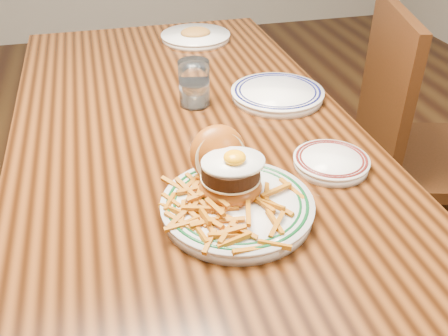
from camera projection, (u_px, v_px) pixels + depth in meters
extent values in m
plane|color=black|center=(193.00, 316.00, 1.69)|extent=(6.00, 6.00, 0.00)
cube|color=black|center=(184.00, 129.00, 1.29)|extent=(0.85, 1.60, 0.05)
cylinder|color=black|center=(65.00, 135.00, 2.02)|extent=(0.07, 0.07, 0.70)
cylinder|color=black|center=(238.00, 115.00, 2.17)|extent=(0.07, 0.07, 0.70)
cube|color=#401C0D|center=(433.00, 160.00, 1.67)|extent=(0.55, 0.55, 0.04)
cube|color=#401C0D|center=(386.00, 87.00, 1.53)|extent=(0.15, 0.44, 0.48)
cylinder|color=#401C0D|center=(354.00, 184.00, 1.96)|extent=(0.04, 0.04, 0.43)
cylinder|color=#401C0D|center=(377.00, 251.00, 1.64)|extent=(0.04, 0.04, 0.43)
cylinder|color=white|center=(237.00, 209.00, 0.95)|extent=(0.29, 0.29, 0.02)
cylinder|color=white|center=(237.00, 203.00, 0.94)|extent=(0.29, 0.29, 0.01)
torus|color=#0B401A|center=(237.00, 202.00, 0.94)|extent=(0.27, 0.27, 0.01)
torus|color=#0B401A|center=(237.00, 202.00, 0.94)|extent=(0.24, 0.24, 0.01)
ellipsoid|color=#9F4E14|center=(231.00, 186.00, 0.96)|extent=(0.12, 0.12, 0.06)
cylinder|color=beige|center=(231.00, 177.00, 0.95)|extent=(0.12, 0.12, 0.00)
cylinder|color=black|center=(231.00, 170.00, 0.94)|extent=(0.11, 0.11, 0.03)
ellipsoid|color=white|center=(233.00, 162.00, 0.93)|extent=(0.12, 0.10, 0.01)
ellipsoid|color=#FF9D05|center=(235.00, 157.00, 0.92)|extent=(0.04, 0.04, 0.02)
ellipsoid|color=#9F4E14|center=(218.00, 153.00, 1.00)|extent=(0.13, 0.11, 0.13)
cylinder|color=beige|center=(221.00, 159.00, 0.99)|extent=(0.11, 0.05, 0.10)
cylinder|color=white|center=(331.00, 164.00, 1.09)|extent=(0.16, 0.16, 0.02)
cylinder|color=white|center=(331.00, 159.00, 1.08)|extent=(0.17, 0.17, 0.01)
torus|color=#501512|center=(332.00, 159.00, 1.08)|extent=(0.16, 0.16, 0.01)
torus|color=#501512|center=(332.00, 159.00, 1.08)|extent=(0.14, 0.14, 0.01)
cube|color=silver|center=(338.00, 156.00, 1.09)|extent=(0.07, 0.09, 0.00)
cylinder|color=white|center=(277.00, 95.00, 1.38)|extent=(0.25, 0.25, 0.02)
cylinder|color=white|center=(278.00, 91.00, 1.37)|extent=(0.26, 0.26, 0.01)
torus|color=#0D1045|center=(278.00, 91.00, 1.37)|extent=(0.24, 0.24, 0.01)
torus|color=#0D1045|center=(278.00, 91.00, 1.37)|extent=(0.21, 0.21, 0.01)
cylinder|color=white|center=(194.00, 83.00, 1.32)|extent=(0.08, 0.08, 0.12)
cylinder|color=silver|center=(195.00, 93.00, 1.33)|extent=(0.07, 0.07, 0.06)
cylinder|color=white|center=(196.00, 38.00, 1.78)|extent=(0.24, 0.24, 0.02)
cylinder|color=white|center=(196.00, 35.00, 1.78)|extent=(0.25, 0.25, 0.01)
ellipsoid|color=#A57B2F|center=(196.00, 32.00, 1.77)|extent=(0.11, 0.09, 0.03)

